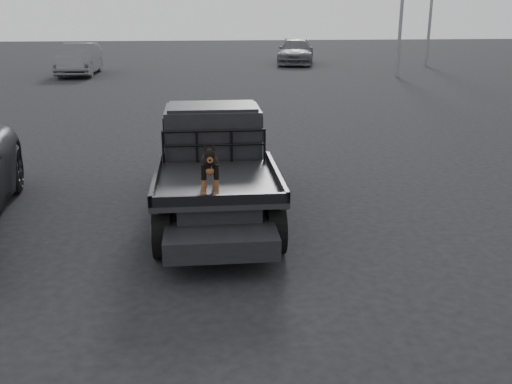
{
  "coord_description": "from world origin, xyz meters",
  "views": [
    {
      "loc": [
        0.48,
        -7.15,
        3.49
      ],
      "look_at": [
        1.18,
        -0.18,
        1.22
      ],
      "focal_mm": 40.0,
      "sensor_mm": 36.0,
      "label": 1
    }
  ],
  "objects_px": {
    "dog": "(210,167)",
    "distant_car_b": "(296,52)",
    "flatbed_ute": "(216,190)",
    "distant_car_a": "(79,59)"
  },
  "relations": [
    {
      "from": "flatbed_ute",
      "to": "distant_car_a",
      "type": "distance_m",
      "value": 23.92
    },
    {
      "from": "dog",
      "to": "distant_car_b",
      "type": "xyz_separation_m",
      "value": [
        6.27,
        29.59,
        -0.51
      ]
    },
    {
      "from": "dog",
      "to": "distant_car_a",
      "type": "xyz_separation_m",
      "value": [
        -6.53,
        24.44,
        -0.45
      ]
    },
    {
      "from": "dog",
      "to": "distant_car_b",
      "type": "distance_m",
      "value": 30.26
    },
    {
      "from": "flatbed_ute",
      "to": "distant_car_a",
      "type": "relative_size",
      "value": 1.06
    },
    {
      "from": "distant_car_a",
      "to": "dog",
      "type": "bearing_deg",
      "value": -75.61
    },
    {
      "from": "dog",
      "to": "distant_car_b",
      "type": "relative_size",
      "value": 0.14
    },
    {
      "from": "distant_car_b",
      "to": "dog",
      "type": "bearing_deg",
      "value": -89.73
    },
    {
      "from": "flatbed_ute",
      "to": "dog",
      "type": "xyz_separation_m",
      "value": [
        -0.12,
        -1.47,
        0.83
      ]
    },
    {
      "from": "distant_car_b",
      "to": "distant_car_a",
      "type": "bearing_deg",
      "value": -145.83
    }
  ]
}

